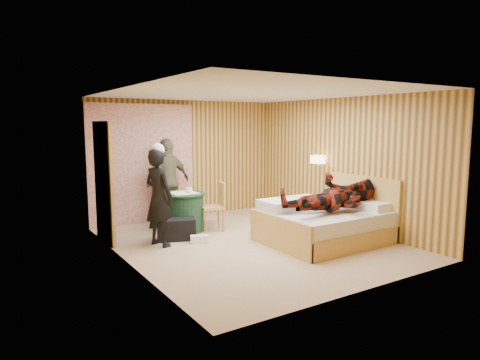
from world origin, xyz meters
TOP-DOWN VIEW (x-y plane):
  - floor at (0.00, 0.00)m, footprint 4.20×5.00m
  - ceiling at (0.00, 0.00)m, footprint 4.20×5.00m
  - wall_back at (0.00, 2.50)m, footprint 4.20×0.02m
  - wall_left at (-2.10, 0.00)m, footprint 0.02×5.00m
  - wall_right at (2.10, 0.00)m, footprint 0.02×5.00m
  - curtain at (-1.00, 2.43)m, footprint 2.20×0.08m
  - doorway at (-2.06, 1.40)m, footprint 0.06×0.90m
  - wall_lamp at (1.92, 0.45)m, footprint 0.26×0.24m
  - bed at (1.13, -0.60)m, footprint 1.99×1.56m
  - nightstand at (1.88, 0.10)m, footprint 0.39×0.53m
  - round_table at (-0.61, 1.35)m, footprint 0.82×0.82m
  - chair_far at (-0.63, 2.00)m, footprint 0.52×0.52m
  - chair_near at (-0.06, 1.07)m, footprint 0.50×0.50m
  - duffel_bag at (-0.99, 0.83)m, footprint 0.72×0.54m
  - sneaker_left at (-0.10, 1.28)m, footprint 0.32×0.18m
  - sneaker_right at (-0.75, 0.43)m, footprint 0.32×0.23m
  - woman_standing at (-1.36, 0.66)m, footprint 0.55×0.68m
  - man_at_table at (-0.61, 2.04)m, footprint 1.09×0.67m
  - man_on_bed at (1.15, -0.83)m, footprint 0.86×0.67m
  - book_lower at (1.88, 0.05)m, footprint 0.18×0.23m
  - book_upper at (1.88, 0.05)m, footprint 0.26×0.28m
  - cup_nightstand at (1.88, 0.23)m, footprint 0.13×0.13m
  - cup_table at (-0.51, 1.30)m, footprint 0.14×0.14m

SIDE VIEW (x-z plane):
  - floor at x=0.00m, z-range -0.01..0.01m
  - sneaker_right at x=-0.75m, z-range 0.00..0.13m
  - sneaker_left at x=-0.10m, z-range 0.00..0.13m
  - duffel_bag at x=-0.99m, z-range 0.00..0.37m
  - nightstand at x=1.88m, z-range 0.01..0.52m
  - bed at x=1.13m, z-range -0.23..0.85m
  - round_table at x=-0.61m, z-range 0.00..0.73m
  - book_lower at x=1.88m, z-range 0.51..0.53m
  - chair_near at x=-0.06m, z-range 0.07..0.99m
  - chair_far at x=-0.63m, z-range 0.07..1.00m
  - book_upper at x=1.88m, z-range 0.53..0.55m
  - cup_nightstand at x=1.88m, z-range 0.51..0.61m
  - cup_table at x=-0.51m, z-range 0.73..0.83m
  - woman_standing at x=-1.36m, z-range 0.00..1.61m
  - man_at_table at x=-0.61m, z-range 0.00..1.72m
  - man_on_bed at x=1.15m, z-range 0.08..1.85m
  - doorway at x=-2.06m, z-range 0.00..2.05m
  - curtain at x=-1.00m, z-range 0.00..2.40m
  - wall_back at x=0.00m, z-range 0.00..2.50m
  - wall_left at x=-2.10m, z-range 0.00..2.50m
  - wall_right at x=2.10m, z-range 0.00..2.50m
  - wall_lamp at x=1.92m, z-range 1.22..1.38m
  - ceiling at x=0.00m, z-range 2.50..2.50m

